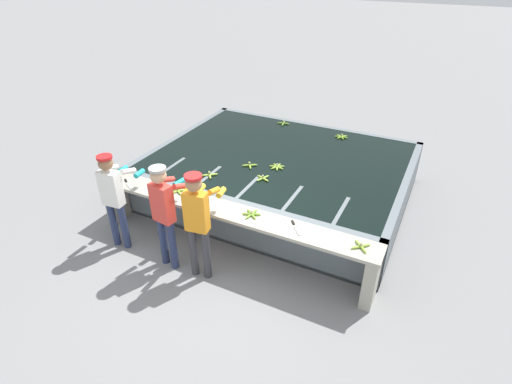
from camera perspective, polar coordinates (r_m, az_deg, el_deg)
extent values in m
plane|color=gray|center=(6.26, -5.20, -9.92)|extent=(80.00, 80.00, 0.00)
cube|color=slate|center=(7.87, 3.33, -0.09)|extent=(4.63, 3.62, 0.06)
cube|color=slate|center=(6.35, -2.99, -4.36)|extent=(4.63, 0.12, 0.84)
cube|color=slate|center=(9.15, 7.88, 7.09)|extent=(4.63, 0.12, 0.84)
cube|color=slate|center=(8.71, -10.34, 5.58)|extent=(0.12, 3.62, 0.84)
cube|color=slate|center=(7.23, 20.01, -1.58)|extent=(0.12, 3.62, 0.84)
cube|color=black|center=(7.67, 3.43, 2.59)|extent=(4.39, 3.38, 0.78)
cube|color=slate|center=(7.42, -11.68, 0.67)|extent=(0.06, 0.80, 0.84)
cube|color=slate|center=(7.02, -6.65, -0.75)|extent=(0.06, 0.80, 0.84)
cube|color=slate|center=(6.68, -1.06, -2.32)|extent=(0.06, 0.80, 0.84)
cube|color=slate|center=(6.41, 5.08, -4.02)|extent=(0.06, 0.80, 0.84)
cube|color=slate|center=(6.24, 11.68, -5.78)|extent=(0.06, 0.80, 0.84)
cube|color=#A8A393|center=(5.92, -4.44, -2.64)|extent=(4.63, 0.45, 0.05)
cube|color=#A8A393|center=(7.38, -19.28, -0.94)|extent=(0.16, 0.41, 0.79)
cube|color=#A8A393|center=(5.59, 16.12, -11.85)|extent=(0.16, 0.41, 0.79)
cylinder|color=navy|center=(6.74, -19.66, -4.30)|extent=(0.11, 0.11, 0.79)
cylinder|color=navy|center=(6.63, -18.31, -4.70)|extent=(0.11, 0.11, 0.79)
cube|color=white|center=(6.33, -20.02, 0.51)|extent=(0.34, 0.20, 0.56)
sphere|color=#896042|center=(6.15, -20.71, 3.86)|extent=(0.21, 0.21, 0.21)
cylinder|color=red|center=(6.10, -20.87, 4.67)|extent=(0.23, 0.23, 0.04)
cylinder|color=white|center=(6.50, -20.07, 3.29)|extent=(0.11, 0.32, 0.18)
cylinder|color=#1EA3AD|center=(6.74, -18.53, 2.99)|extent=(0.10, 0.21, 0.08)
cylinder|color=white|center=(6.31, -17.82, 2.86)|extent=(0.11, 0.32, 0.18)
cylinder|color=#1EA3AD|center=(6.56, -16.32, 2.57)|extent=(0.10, 0.21, 0.08)
cylinder|color=navy|center=(6.14, -13.11, -6.77)|extent=(0.11, 0.11, 0.82)
cylinder|color=navy|center=(6.02, -11.80, -7.48)|extent=(0.11, 0.11, 0.82)
cube|color=#DB3D33|center=(5.68, -13.25, -1.54)|extent=(0.34, 0.22, 0.58)
sphere|color=tan|center=(5.47, -13.79, 2.28)|extent=(0.22, 0.22, 0.22)
cylinder|color=#9E9E99|center=(5.42, -13.92, 3.22)|extent=(0.23, 0.23, 0.04)
cylinder|color=#DB3D33|center=(5.82, -12.79, 1.74)|extent=(0.13, 0.32, 0.18)
cylinder|color=teal|center=(6.05, -10.90, 1.33)|extent=(0.11, 0.21, 0.08)
cylinder|color=#DB3D33|center=(5.61, -10.54, 0.83)|extent=(0.13, 0.32, 0.18)
cylinder|color=teal|center=(5.85, -8.68, 0.44)|extent=(0.11, 0.21, 0.08)
cylinder|color=#38383D|center=(5.85, -8.90, -8.37)|extent=(0.11, 0.11, 0.83)
cylinder|color=#38383D|center=(5.78, -7.09, -8.79)|extent=(0.11, 0.11, 0.83)
cube|color=orange|center=(5.40, -8.54, -2.80)|extent=(0.34, 0.22, 0.59)
sphere|color=#9E704C|center=(5.17, -8.90, 1.21)|extent=(0.22, 0.22, 0.22)
cylinder|color=red|center=(5.12, -9.00, 2.20)|extent=(0.23, 0.23, 0.04)
cylinder|color=orange|center=(5.54, -9.11, 0.64)|extent=(0.13, 0.32, 0.18)
cylinder|color=gold|center=(5.82, -7.93, 0.43)|extent=(0.11, 0.21, 0.08)
cylinder|color=orange|center=(5.42, -6.06, 0.13)|extent=(0.13, 0.32, 0.18)
cylinder|color=gold|center=(5.70, -5.00, -0.06)|extent=(0.11, 0.21, 0.08)
ellipsoid|color=#7FAD33|center=(8.46, 11.85, 7.87)|extent=(0.16, 0.12, 0.04)
ellipsoid|color=#7FAD33|center=(8.42, 11.72, 7.77)|extent=(0.17, 0.09, 0.04)
ellipsoid|color=#7FAD33|center=(8.38, 11.88, 7.64)|extent=(0.09, 0.17, 0.04)
ellipsoid|color=#7FAD33|center=(8.37, 12.20, 7.59)|extent=(0.12, 0.16, 0.04)
ellipsoid|color=#7FAD33|center=(8.40, 12.44, 7.65)|extent=(0.17, 0.05, 0.04)
ellipsoid|color=#7FAD33|center=(8.45, 12.42, 7.77)|extent=(0.15, 0.15, 0.04)
ellipsoid|color=#7FAD33|center=(8.47, 12.16, 7.87)|extent=(0.06, 0.17, 0.04)
cylinder|color=tan|center=(8.41, 12.12, 7.96)|extent=(0.03, 0.03, 0.04)
ellipsoid|color=#93BC3D|center=(7.05, 3.46, 3.65)|extent=(0.16, 0.13, 0.04)
ellipsoid|color=#93BC3D|center=(7.08, 3.22, 3.79)|extent=(0.04, 0.17, 0.04)
ellipsoid|color=#93BC3D|center=(7.08, 2.83, 3.80)|extent=(0.15, 0.14, 0.04)
ellipsoid|color=#93BC3D|center=(7.05, 2.58, 3.67)|extent=(0.17, 0.07, 0.04)
ellipsoid|color=#93BC3D|center=(7.00, 2.67, 3.49)|extent=(0.11, 0.17, 0.04)
ellipsoid|color=#93BC3D|center=(6.99, 3.02, 3.41)|extent=(0.10, 0.17, 0.04)
ellipsoid|color=#93BC3D|center=(7.01, 3.37, 3.48)|extent=(0.17, 0.08, 0.04)
cylinder|color=tan|center=(7.02, 3.03, 3.87)|extent=(0.03, 0.03, 0.04)
ellipsoid|color=#8CB738|center=(7.03, -0.86, 3.65)|extent=(0.12, 0.16, 0.04)
ellipsoid|color=#8CB738|center=(7.09, -0.46, 3.87)|extent=(0.16, 0.12, 0.04)
ellipsoid|color=#8CB738|center=(7.13, -0.95, 4.05)|extent=(0.12, 0.16, 0.04)
ellipsoid|color=#8CB738|center=(7.08, -1.35, 3.83)|extent=(0.16, 0.12, 0.04)
cylinder|color=tan|center=(7.07, -0.90, 4.11)|extent=(0.03, 0.03, 0.04)
ellipsoid|color=#9EC642|center=(6.86, -6.68, 2.67)|extent=(0.13, 0.16, 0.04)
ellipsoid|color=#9EC642|center=(6.81, -7.10, 2.41)|extent=(0.16, 0.13, 0.04)
ellipsoid|color=#9EC642|center=(6.76, -6.59, 2.24)|extent=(0.13, 0.16, 0.04)
ellipsoid|color=#9EC642|center=(6.81, -6.18, 2.50)|extent=(0.16, 0.13, 0.04)
cylinder|color=tan|center=(6.79, -6.66, 2.72)|extent=(0.03, 0.03, 0.04)
ellipsoid|color=#75A333|center=(8.90, 3.84, 9.64)|extent=(0.07, 0.17, 0.04)
ellipsoid|color=#75A333|center=(8.94, 4.27, 9.73)|extent=(0.17, 0.07, 0.04)
ellipsoid|color=#75A333|center=(9.00, 3.99, 9.89)|extent=(0.07, 0.17, 0.04)
ellipsoid|color=#75A333|center=(8.96, 3.57, 9.80)|extent=(0.17, 0.07, 0.04)
cylinder|color=tan|center=(8.94, 3.93, 9.98)|extent=(0.03, 0.03, 0.04)
ellipsoid|color=#9EC642|center=(6.69, 1.34, 2.13)|extent=(0.10, 0.17, 0.04)
ellipsoid|color=#9EC642|center=(6.70, 0.68, 2.15)|extent=(0.17, 0.10, 0.04)
ellipsoid|color=#9EC642|center=(6.63, 0.63, 1.83)|extent=(0.10, 0.17, 0.04)
ellipsoid|color=#9EC642|center=(6.63, 1.31, 1.81)|extent=(0.17, 0.10, 0.04)
cylinder|color=tan|center=(6.64, 0.99, 2.25)|extent=(0.03, 0.03, 0.04)
ellipsoid|color=#75A333|center=(5.75, -1.19, -3.16)|extent=(0.17, 0.10, 0.04)
ellipsoid|color=#75A333|center=(5.71, -0.97, -3.44)|extent=(0.06, 0.17, 0.04)
ellipsoid|color=#75A333|center=(5.70, -0.42, -3.46)|extent=(0.16, 0.13, 0.04)
ellipsoid|color=#75A333|center=(5.74, -0.10, -3.21)|extent=(0.17, 0.10, 0.04)
ellipsoid|color=#75A333|center=(5.78, -0.33, -2.93)|extent=(0.06, 0.17, 0.04)
ellipsoid|color=#75A333|center=(5.79, -0.87, -2.91)|extent=(0.16, 0.13, 0.04)
cylinder|color=tan|center=(5.73, -0.65, -2.89)|extent=(0.03, 0.03, 0.04)
ellipsoid|color=#93BC3D|center=(5.35, 15.26, -7.41)|extent=(0.15, 0.14, 0.04)
ellipsoid|color=#93BC3D|center=(5.36, 14.46, -7.18)|extent=(0.14, 0.15, 0.04)
ellipsoid|color=#93BC3D|center=(5.30, 14.23, -7.65)|extent=(0.15, 0.14, 0.04)
ellipsoid|color=#93BC3D|center=(5.29, 15.03, -7.87)|extent=(0.14, 0.15, 0.04)
cylinder|color=tan|center=(5.30, 14.80, -7.23)|extent=(0.03, 0.03, 0.04)
ellipsoid|color=#93BC3D|center=(6.42, -10.60, 0.23)|extent=(0.16, 0.13, 0.04)
ellipsoid|color=#93BC3D|center=(6.47, -10.93, 0.44)|extent=(0.08, 0.17, 0.04)
ellipsoid|color=#93BC3D|center=(6.45, -11.47, 0.31)|extent=(0.17, 0.04, 0.04)
ellipsoid|color=#93BC3D|center=(6.40, -11.49, 0.02)|extent=(0.09, 0.17, 0.04)
ellipsoid|color=#93BC3D|center=(6.38, -10.94, -0.03)|extent=(0.16, 0.13, 0.04)
cylinder|color=tan|center=(6.41, -11.12, 0.47)|extent=(0.03, 0.03, 0.04)
cube|color=silver|center=(6.77, -17.68, 0.85)|extent=(0.18, 0.14, 0.00)
cube|color=black|center=(6.95, -18.10, 1.57)|extent=(0.10, 0.08, 0.02)
cube|color=silver|center=(5.46, 5.93, -5.52)|extent=(0.15, 0.18, 0.00)
cube|color=black|center=(5.62, 5.31, -4.34)|extent=(0.08, 0.09, 0.02)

